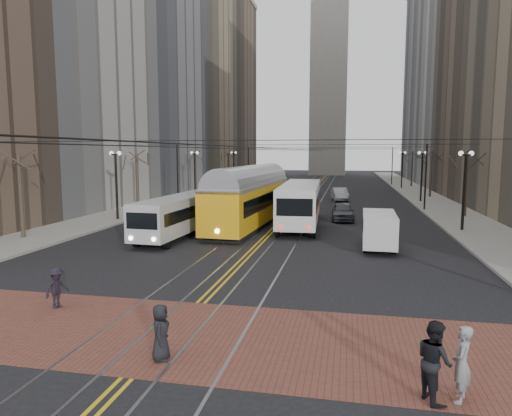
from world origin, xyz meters
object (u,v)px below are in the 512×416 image
at_px(clock_tower, 330,30).
at_px(streetcar, 250,203).
at_px(transit_bus, 181,216).
at_px(pedestrian_b, 462,364).
at_px(pedestrian_c, 434,361).
at_px(cargo_van, 379,231).
at_px(pedestrian_a, 161,332).
at_px(sedan_grey, 343,211).
at_px(pedestrian_d, 57,288).
at_px(sedan_silver, 340,194).
at_px(rear_bus, 300,205).

xyz_separation_m(clock_tower, streetcar, (-2.05, -84.48, -34.13)).
bearing_deg(transit_bus, pedestrian_b, -50.35).
bearing_deg(transit_bus, pedestrian_c, -51.65).
distance_m(pedestrian_b, pedestrian_c, 0.62).
bearing_deg(transit_bus, cargo_van, -4.73).
height_order(pedestrian_a, pedestrian_c, pedestrian_c).
bearing_deg(pedestrian_c, clock_tower, -17.70).
relative_size(streetcar, pedestrian_b, 8.50).
bearing_deg(sedan_grey, pedestrian_a, -102.19).
relative_size(clock_tower, cargo_van, 13.45).
height_order(streetcar, pedestrian_d, streetcar).
height_order(sedan_silver, pedestrian_b, pedestrian_b).
xyz_separation_m(pedestrian_a, pedestrian_c, (7.10, -0.68, 0.16)).
bearing_deg(sedan_grey, cargo_van, -81.38).
height_order(sedan_silver, pedestrian_a, pedestrian_a).
bearing_deg(sedan_grey, clock_tower, 90.84).
height_order(clock_tower, rear_bus, clock_tower).
bearing_deg(sedan_grey, pedestrian_c, -87.79).
bearing_deg(sedan_silver, clock_tower, 85.47).
xyz_separation_m(streetcar, pedestrian_b, (10.21, -23.95, -0.90)).
bearing_deg(cargo_van, rear_bus, 126.54).
xyz_separation_m(sedan_silver, pedestrian_d, (-9.57, -40.63, 0.00)).
relative_size(pedestrian_c, pedestrian_d, 1.25).
bearing_deg(pedestrian_d, transit_bus, 18.13).
bearing_deg(clock_tower, pedestrian_b, -85.70).
relative_size(rear_bus, cargo_van, 2.59).
height_order(streetcar, pedestrian_c, streetcar).
height_order(rear_bus, sedan_grey, rear_bus).
height_order(sedan_grey, pedestrian_a, pedestrian_a).
bearing_deg(transit_bus, clock_tower, 89.25).
xyz_separation_m(rear_bus, pedestrian_c, (5.75, -25.02, -0.68)).
distance_m(streetcar, rear_bus, 3.98).
bearing_deg(pedestrian_d, pedestrian_b, -91.25).
height_order(transit_bus, cargo_van, transit_bus).
relative_size(sedan_silver, pedestrian_a, 2.94).
distance_m(sedan_silver, pedestrian_c, 44.67).
xyz_separation_m(clock_tower, sedan_grey, (5.06, -80.00, -35.19)).
distance_m(transit_bus, pedestrian_d, 15.06).
xyz_separation_m(clock_tower, pedestrian_b, (8.16, -108.43, -35.04)).
bearing_deg(clock_tower, cargo_van, -85.40).
bearing_deg(sedan_silver, pedestrian_d, -111.80).
relative_size(cargo_van, sedan_grey, 1.08).
bearing_deg(pedestrian_d, rear_bus, -3.02).
xyz_separation_m(pedestrian_c, pedestrian_d, (-12.63, 3.93, -0.20)).
xyz_separation_m(streetcar, sedan_grey, (7.11, 4.48, -1.06)).
relative_size(clock_tower, streetcar, 4.26).
distance_m(rear_bus, pedestrian_a, 24.38).
bearing_deg(pedestrian_a, sedan_grey, -22.15).
relative_size(streetcar, pedestrian_a, 9.69).
distance_m(cargo_van, pedestrian_d, 18.15).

